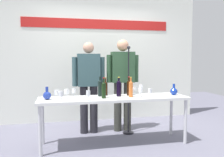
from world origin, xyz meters
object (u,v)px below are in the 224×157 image
presenter_left (89,82)px  wine_bottle_2 (100,88)px  wine_glass_left_3 (61,94)px  wine_glass_left_4 (88,94)px  wine_glass_right_0 (134,89)px  wine_bottle_3 (104,89)px  wine_glass_right_2 (150,91)px  wine_glass_right_3 (141,87)px  decanter_blue_left (47,95)px  wine_bottle_0 (131,88)px  wine_glass_left_1 (74,91)px  wine_glass_left_2 (67,92)px  decanter_blue_right (174,91)px  wine_bottle_1 (119,88)px  wine_glass_right_1 (140,90)px  display_table (114,101)px  presenter_right (123,79)px  microphone_stand (128,104)px  wine_glass_left_0 (57,93)px  wine_bottle_5 (129,87)px  wine_bottle_4 (106,88)px

presenter_left → wine_bottle_2: bearing=-77.2°
wine_glass_left_3 → wine_glass_left_4: (0.38, 0.03, -0.01)m
wine_glass_right_0 → wine_bottle_3: bearing=-154.2°
wine_glass_right_2 → wine_glass_right_3: (-0.03, 0.33, 0.02)m
wine_glass_left_4 → decanter_blue_left: bearing=160.5°
wine_bottle_0 → wine_glass_left_1: 0.89m
wine_glass_left_2 → wine_glass_right_0: bearing=9.2°
wine_bottle_3 → wine_glass_right_0: 0.64m
wine_bottle_0 → wine_bottle_2: (-0.45, 0.19, 0.00)m
decanter_blue_right → wine_glass_right_0: size_ratio=1.38×
decanter_blue_left → wine_bottle_0: bearing=-2.0°
wine_bottle_1 → wine_glass_right_1: size_ratio=2.07×
wine_glass_left_2 → display_table: bearing=-2.5°
decanter_blue_right → wine_bottle_2: bearing=173.3°
decanter_blue_left → wine_glass_right_0: bearing=8.8°
presenter_right → microphone_stand: bearing=-73.5°
wine_glass_right_2 → wine_glass_left_0: bearing=171.8°
decanter_blue_left → wine_glass_left_1: bearing=24.8°
wine_glass_left_3 → wine_glass_right_2: wine_glass_left_3 is taller
wine_glass_left_3 → wine_bottle_5: bearing=18.4°
presenter_right → wine_glass_right_0: 0.47m
presenter_right → display_table: bearing=-115.7°
display_table → wine_bottle_2: 0.31m
wine_glass_right_0 → decanter_blue_left: bearing=-171.2°
decanter_blue_right → presenter_left: size_ratio=0.11×
wine_glass_left_3 → display_table: bearing=16.4°
wine_bottle_5 → wine_glass_right_2: bearing=-53.0°
wine_bottle_4 → wine_bottle_3: bearing=-106.3°
decanter_blue_right → wine_glass_right_1: decanter_blue_right is taller
wine_bottle_3 → wine_glass_right_0: (0.58, 0.28, -0.03)m
wine_glass_right_1 → display_table: bearing=173.6°
presenter_left → wine_glass_left_0: bearing=-130.4°
wine_bottle_5 → wine_glass_left_1: (-0.88, 0.06, -0.04)m
wine_bottle_4 → wine_glass_left_1: (-0.52, -0.04, -0.03)m
wine_glass_left_3 → wine_glass_left_4: 0.38m
decanter_blue_left → wine_bottle_2: wine_bottle_2 is taller
presenter_left → wine_glass_right_2: presenter_left is taller
wine_bottle_1 → wine_glass_right_2: bearing=-31.9°
wine_glass_right_1 → wine_glass_right_0: bearing=92.7°
presenter_left → wine_glass_left_2: (-0.41, -0.63, -0.08)m
wine_bottle_5 → microphone_stand: 0.50m
wine_glass_left_3 → wine_bottle_0: bearing=10.1°
wine_bottle_3 → microphone_stand: microphone_stand is taller
wine_bottle_2 → wine_bottle_5: (0.47, -0.01, -0.00)m
wine_bottle_0 → wine_bottle_1: (-0.16, 0.12, 0.00)m
wine_glass_right_0 → wine_bottle_4: bearing=179.4°
wine_bottle_3 → wine_bottle_5: size_ratio=1.02×
wine_glass_right_2 → decanter_blue_right: bearing=20.8°
wine_bottle_5 → wine_glass_right_2: 0.40m
decanter_blue_left → wine_bottle_3: wine_bottle_3 is taller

